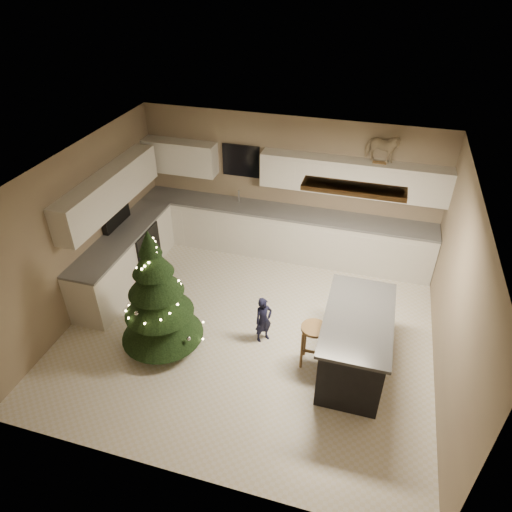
# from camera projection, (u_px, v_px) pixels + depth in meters

# --- Properties ---
(ground_plane) EXTENTS (5.50, 5.50, 0.00)m
(ground_plane) POSITION_uv_depth(u_px,v_px,m) (250.00, 328.00, 7.16)
(ground_plane) COLOR silver
(room_shell) EXTENTS (5.52, 5.02, 2.61)m
(room_shell) POSITION_uv_depth(u_px,v_px,m) (250.00, 234.00, 6.16)
(room_shell) COLOR gray
(room_shell) RESTS_ON ground_plane
(cabinetry) EXTENTS (5.50, 3.20, 2.00)m
(cabinetry) POSITION_uv_depth(u_px,v_px,m) (228.00, 227.00, 8.24)
(cabinetry) COLOR silver
(cabinetry) RESTS_ON ground_plane
(island) EXTENTS (0.90, 1.70, 0.95)m
(island) POSITION_uv_depth(u_px,v_px,m) (355.00, 342.00, 6.24)
(island) COLOR black
(island) RESTS_ON ground_plane
(bar_stool) EXTENTS (0.36, 0.36, 0.69)m
(bar_stool) POSITION_uv_depth(u_px,v_px,m) (313.00, 336.00, 6.28)
(bar_stool) COLOR brown
(bar_stool) RESTS_ON ground_plane
(christmas_tree) EXTENTS (1.24, 1.20, 1.99)m
(christmas_tree) POSITION_uv_depth(u_px,v_px,m) (158.00, 301.00, 6.44)
(christmas_tree) COLOR #3F2816
(christmas_tree) RESTS_ON ground_plane
(toddler) EXTENTS (0.33, 0.33, 0.77)m
(toddler) POSITION_uv_depth(u_px,v_px,m) (263.00, 320.00, 6.75)
(toddler) COLOR black
(toddler) RESTS_ON ground_plane
(rocking_horse) EXTENTS (0.61, 0.37, 0.50)m
(rocking_horse) POSITION_uv_depth(u_px,v_px,m) (382.00, 148.00, 7.36)
(rocking_horse) COLOR brown
(rocking_horse) RESTS_ON cabinetry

